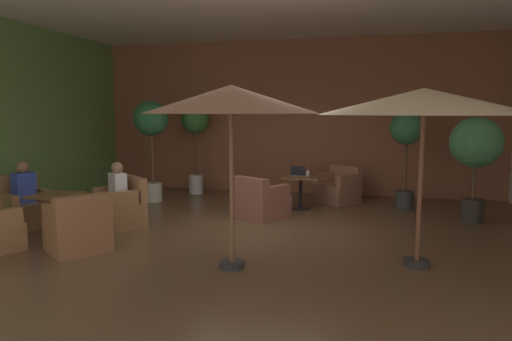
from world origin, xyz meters
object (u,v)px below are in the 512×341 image
object	(u,v)px
iced_drink_cup	(307,173)
patron_by_window	(118,184)
armchair_front_left_north	(261,202)
patron_blue_shirt	(24,184)
patio_umbrella_center_beige	(424,102)
cafe_table_front_left	(301,183)
armchair_front_left_east	(338,188)
potted_tree_right_corner	(476,148)
open_laptop	(299,173)
potted_tree_mid_left	(195,130)
cafe_table_front_right	(56,203)
patio_umbrella_tall_red	(231,101)
armchair_front_right_west	(78,229)
potted_tree_mid_right	(407,138)
potted_tree_left_corner	(151,128)
armchair_front_right_east	(24,208)
armchair_front_right_north	(121,208)

from	to	relation	value
iced_drink_cup	patron_by_window	bearing A→B (deg)	-142.46
armchair_front_left_north	patron_blue_shirt	world-z (taller)	patron_blue_shirt
iced_drink_cup	patio_umbrella_center_beige	bearing A→B (deg)	-59.91
cafe_table_front_left	armchair_front_left_north	world-z (taller)	armchair_front_left_north
armchair_front_left_east	patron_blue_shirt	world-z (taller)	patron_blue_shirt
potted_tree_right_corner	patron_blue_shirt	distance (m)	7.86
open_laptop	potted_tree_mid_left	bearing A→B (deg)	156.37
cafe_table_front_left	potted_tree_mid_left	xyz separation A→B (m)	(-2.72, 1.19, 1.00)
cafe_table_front_right	patio_umbrella_tall_red	size ratio (longest dim) A/B	0.30
patio_umbrella_tall_red	armchair_front_right_west	bearing A→B (deg)	176.69
cafe_table_front_left	potted_tree_mid_right	size ratio (longest dim) A/B	0.39
patio_umbrella_tall_red	potted_tree_left_corner	world-z (taller)	patio_umbrella_tall_red
open_laptop	armchair_front_right_east	bearing A→B (deg)	-149.06
armchair_front_left_east	patron_by_window	distance (m)	4.73
cafe_table_front_right	potted_tree_right_corner	size ratio (longest dim) A/B	0.36
armchair_front_right_north	potted_tree_mid_right	world-z (taller)	potted_tree_mid_right
cafe_table_front_right	iced_drink_cup	bearing A→B (deg)	40.40
patron_by_window	potted_tree_mid_right	bearing A→B (deg)	29.65
armchair_front_left_north	armchair_front_left_east	world-z (taller)	armchair_front_left_north
patio_umbrella_tall_red	patron_by_window	xyz separation A→B (m)	(-2.50, 1.55, -1.35)
armchair_front_right_east	open_laptop	size ratio (longest dim) A/B	2.93
potted_tree_left_corner	patron_by_window	size ratio (longest dim) A/B	3.20
patron_blue_shirt	iced_drink_cup	size ratio (longest dim) A/B	6.38
armchair_front_right_east	patio_umbrella_tall_red	xyz separation A→B (m)	(4.09, -1.18, 1.78)
cafe_table_front_left	armchair_front_left_east	distance (m)	1.18
armchair_front_right_north	potted_tree_mid_left	xyz separation A→B (m)	(0.06, 3.38, 1.22)
armchair_front_right_north	potted_tree_mid_right	size ratio (longest dim) A/B	0.54
cafe_table_front_left	armchair_front_right_east	world-z (taller)	armchair_front_right_east
armchair_front_right_west	potted_tree_mid_right	world-z (taller)	potted_tree_mid_right
patio_umbrella_tall_red	potted_tree_left_corner	xyz separation A→B (m)	(-2.97, 3.80, -0.48)
armchair_front_left_north	armchair_front_left_east	distance (m)	2.32
armchair_front_left_east	open_laptop	xyz separation A→B (m)	(-0.73, -0.92, 0.43)
armchair_front_left_north	potted_tree_mid_left	distance (m)	3.30
cafe_table_front_left	patio_umbrella_center_beige	xyz separation A→B (m)	(1.97, -3.14, 1.55)
potted_tree_right_corner	armchair_front_right_east	bearing A→B (deg)	-163.66
potted_tree_right_corner	armchair_front_right_west	bearing A→B (deg)	-150.55
armchair_front_right_east	potted_tree_mid_right	distance (m)	7.27
patio_umbrella_tall_red	patron_blue_shirt	xyz separation A→B (m)	(-4.05, 1.16, -1.35)
armchair_front_left_north	iced_drink_cup	distance (m)	1.33
cafe_table_front_right	potted_tree_right_corner	world-z (taller)	potted_tree_right_corner
cafe_table_front_right	armchair_front_right_west	xyz separation A→B (m)	(0.82, -0.64, -0.21)
potted_tree_mid_left	patron_blue_shirt	xyz separation A→B (m)	(-1.64, -3.80, -0.79)
cafe_table_front_left	patron_by_window	distance (m)	3.59
patio_umbrella_tall_red	patio_umbrella_center_beige	distance (m)	2.37
armchair_front_right_west	patio_umbrella_center_beige	size ratio (longest dim) A/B	0.41
potted_tree_mid_right	patron_by_window	size ratio (longest dim) A/B	2.89
patron_by_window	open_laptop	distance (m)	3.56
cafe_table_front_left	armchair_front_right_east	xyz separation A→B (m)	(-4.41, -2.59, -0.21)
armchair_front_right_north	open_laptop	size ratio (longest dim) A/B	3.13
armchair_front_left_east	armchair_front_right_north	bearing A→B (deg)	-137.91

